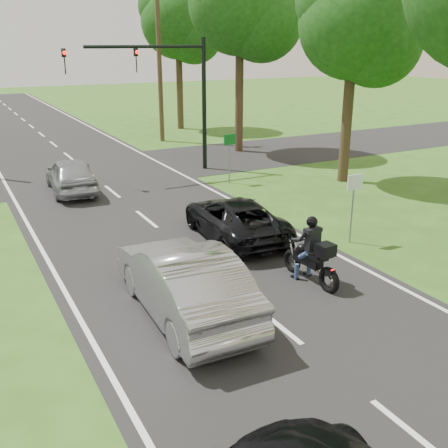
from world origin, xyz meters
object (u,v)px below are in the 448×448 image
at_px(dark_suv, 235,218).
at_px(sign_white, 354,192).
at_px(traffic_signal, 166,81).
at_px(sign_green, 230,146).
at_px(motorcycle_rider, 312,257).
at_px(utility_pole_far, 159,55).
at_px(silver_sedan, 184,281).
at_px(silver_suv, 71,175).

height_order(dark_suv, sign_white, sign_white).
relative_size(traffic_signal, sign_green, 3.00).
xyz_separation_m(motorcycle_rider, utility_pole_far, (4.26, 20.73, 4.39)).
bearing_deg(silver_sedan, dark_suv, -130.13).
bearing_deg(sign_white, silver_suv, 122.16).
xyz_separation_m(utility_pole_far, sign_white, (-1.50, -19.02, -3.49)).
xyz_separation_m(traffic_signal, sign_white, (1.36, -11.02, -2.54)).
height_order(silver_sedan, silver_suv, silver_sedan).
bearing_deg(sign_white, traffic_signal, 97.05).
bearing_deg(sign_white, dark_suv, 145.28).
relative_size(dark_suv, utility_pole_far, 0.45).
xyz_separation_m(traffic_signal, utility_pole_far, (2.86, 8.00, 0.95)).
relative_size(traffic_signal, sign_white, 3.00).
height_order(silver_suv, utility_pole_far, utility_pole_far).
distance_m(silver_sedan, sign_green, 11.68).
height_order(silver_suv, sign_white, sign_white).
bearing_deg(motorcycle_rider, dark_suv, 88.30).
relative_size(dark_suv, traffic_signal, 0.71).
xyz_separation_m(utility_pole_far, sign_green, (-1.30, -11.02, -3.49)).
bearing_deg(motorcycle_rider, silver_sedan, 175.98).
height_order(motorcycle_rider, utility_pole_far, utility_pole_far).
bearing_deg(dark_suv, sign_green, -112.01).
bearing_deg(sign_green, utility_pole_far, 83.27).
distance_m(silver_sedan, sign_white, 6.54).
relative_size(motorcycle_rider, silver_sedan, 0.42).
height_order(dark_suv, sign_green, sign_green).
bearing_deg(silver_sedan, utility_pole_far, -108.48).
xyz_separation_m(silver_sedan, silver_suv, (0.13, 11.46, -0.11)).
distance_m(dark_suv, sign_white, 3.66).
bearing_deg(traffic_signal, utility_pole_far, 70.32).
xyz_separation_m(dark_suv, utility_pole_far, (4.40, 17.01, 4.44)).
height_order(silver_sedan, sign_green, sign_green).
bearing_deg(sign_green, traffic_signal, 117.38).
height_order(utility_pole_far, sign_green, utility_pole_far).
height_order(motorcycle_rider, dark_suv, motorcycle_rider).
bearing_deg(traffic_signal, sign_green, -62.62).
bearing_deg(dark_suv, utility_pole_far, -99.13).
bearing_deg(motorcycle_rider, traffic_signal, 79.87).
bearing_deg(sign_green, silver_sedan, -123.70).
bearing_deg(silver_suv, motorcycle_rider, 110.15).
height_order(dark_suv, traffic_signal, traffic_signal).
relative_size(silver_sedan, utility_pole_far, 0.49).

